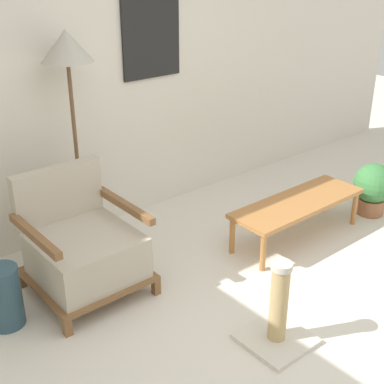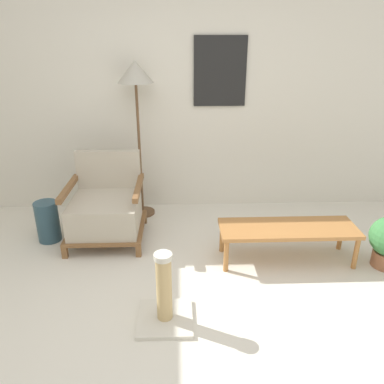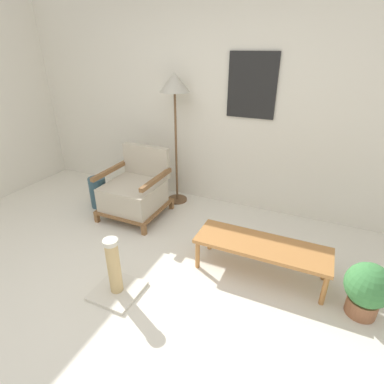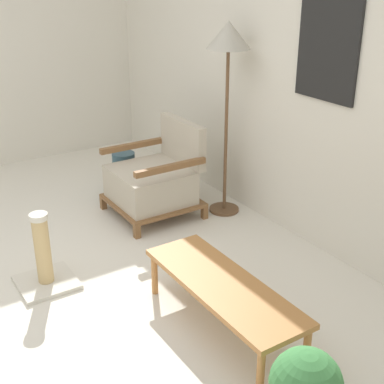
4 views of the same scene
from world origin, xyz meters
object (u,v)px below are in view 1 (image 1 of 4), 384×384
at_px(armchair, 83,249).
at_px(floor_lamp, 68,63).
at_px(vase, 4,297).
at_px(potted_plant, 373,187).
at_px(scratching_post, 278,317).
at_px(coffee_table, 298,205).

relative_size(armchair, floor_lamp, 0.49).
xyz_separation_m(vase, potted_plant, (3.13, -0.58, 0.06)).
bearing_deg(vase, potted_plant, -10.53).
distance_m(armchair, floor_lamp, 1.30).
height_order(vase, scratching_post, scratching_post).
height_order(coffee_table, scratching_post, scratching_post).
height_order(floor_lamp, potted_plant, floor_lamp).
height_order(potted_plant, scratching_post, scratching_post).
bearing_deg(floor_lamp, scratching_post, -80.19).
distance_m(floor_lamp, vase, 1.63).
relative_size(vase, potted_plant, 0.87).
height_order(coffee_table, vase, vase).
bearing_deg(scratching_post, coffee_table, 35.26).
bearing_deg(armchair, potted_plant, -13.34).
relative_size(coffee_table, potted_plant, 2.57).
bearing_deg(scratching_post, vase, 134.64).
xyz_separation_m(coffee_table, potted_plant, (0.86, -0.14, -0.04)).
distance_m(vase, scratching_post, 1.70).
bearing_deg(coffee_table, potted_plant, -9.19).
height_order(floor_lamp, scratching_post, floor_lamp).
height_order(floor_lamp, coffee_table, floor_lamp).
xyz_separation_m(armchair, coffee_table, (1.69, -0.47, -0.02)).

